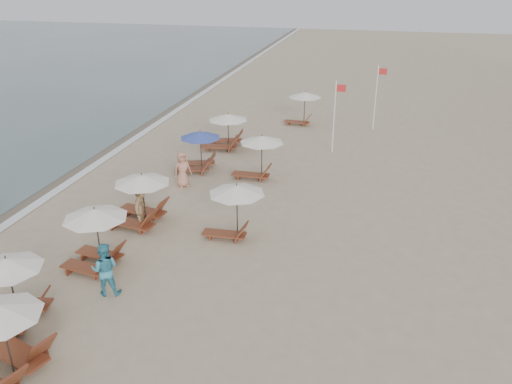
% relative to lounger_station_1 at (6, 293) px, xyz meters
% --- Properties ---
extents(ground, '(160.00, 160.00, 0.00)m').
position_rel_lounger_station_1_xyz_m(ground, '(6.64, 0.70, -1.07)').
color(ground, tan).
rests_on(ground, ground).
extents(wet_sand_band, '(3.20, 140.00, 0.01)m').
position_rel_lounger_station_1_xyz_m(wet_sand_band, '(-5.86, 10.70, -1.06)').
color(wet_sand_band, '#6B5E4C').
rests_on(wet_sand_band, ground).
extents(foam_line, '(0.50, 140.00, 0.02)m').
position_rel_lounger_station_1_xyz_m(foam_line, '(-4.56, 10.70, -1.05)').
color(foam_line, white).
rests_on(foam_line, ground).
extents(lounger_station_1, '(2.52, 2.20, 2.31)m').
position_rel_lounger_station_1_xyz_m(lounger_station_1, '(0.00, 0.00, 0.00)').
color(lounger_station_1, brown).
rests_on(lounger_station_1, ground).
extents(lounger_station_2, '(2.49, 2.26, 2.35)m').
position_rel_lounger_station_1_xyz_m(lounger_station_2, '(0.89, 3.47, 0.19)').
color(lounger_station_2, brown).
rests_on(lounger_station_2, ground).
extents(lounger_station_3, '(2.76, 2.32, 2.22)m').
position_rel_lounger_station_1_xyz_m(lounger_station_3, '(0.86, 7.02, 0.00)').
color(lounger_station_3, brown).
rests_on(lounger_station_3, ground).
extents(lounger_station_4, '(2.44, 2.21, 2.17)m').
position_rel_lounger_station_1_xyz_m(lounger_station_4, '(1.18, 13.39, 0.06)').
color(lounger_station_4, brown).
rests_on(lounger_station_4, ground).
extents(lounger_station_5, '(2.76, 2.36, 2.09)m').
position_rel_lounger_station_1_xyz_m(lounger_station_5, '(1.45, 17.23, -0.05)').
color(lounger_station_5, brown).
rests_on(lounger_station_5, ground).
extents(inland_station_0, '(2.51, 2.24, 2.22)m').
position_rel_lounger_station_1_xyz_m(inland_station_0, '(5.03, 6.79, 0.43)').
color(inland_station_0, brown).
rests_on(inland_station_0, ground).
extents(inland_station_1, '(2.63, 2.24, 2.22)m').
position_rel_lounger_station_1_xyz_m(inland_station_1, '(4.50, 13.07, 0.33)').
color(inland_station_1, brown).
rests_on(inland_station_1, ground).
extents(inland_station_2, '(2.51, 2.24, 2.22)m').
position_rel_lounger_station_1_xyz_m(inland_station_2, '(5.14, 23.19, 0.43)').
color(inland_station_2, brown).
rests_on(inland_station_2, ground).
extents(beachgoer_mid_a, '(1.07, 0.94, 1.86)m').
position_rel_lounger_station_1_xyz_m(beachgoer_mid_a, '(2.06, 2.09, -0.13)').
color(beachgoer_mid_a, teal).
rests_on(beachgoer_mid_a, ground).
extents(beachgoer_mid_b, '(0.88, 1.33, 1.92)m').
position_rel_lounger_station_1_xyz_m(beachgoer_mid_b, '(1.18, 6.72, -0.11)').
color(beachgoer_mid_b, olive).
rests_on(beachgoer_mid_b, ground).
extents(beachgoer_far_b, '(1.02, 1.01, 1.78)m').
position_rel_lounger_station_1_xyz_m(beachgoer_far_b, '(1.20, 11.18, -0.18)').
color(beachgoer_far_b, tan).
rests_on(beachgoer_far_b, ground).
extents(flag_pole_near, '(0.60, 0.08, 4.16)m').
position_rel_lounger_station_1_xyz_m(flag_pole_near, '(7.82, 18.03, 1.25)').
color(flag_pole_near, silver).
rests_on(flag_pole_near, ground).
extents(flag_pole_far, '(0.59, 0.08, 4.23)m').
position_rel_lounger_station_1_xyz_m(flag_pole_far, '(9.97, 23.22, 1.29)').
color(flag_pole_far, silver).
rests_on(flag_pole_far, ground).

